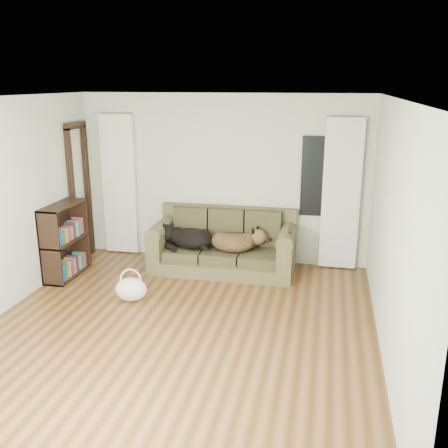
% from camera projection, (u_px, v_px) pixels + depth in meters
% --- Properties ---
extents(floor, '(5.00, 5.00, 0.00)m').
position_uv_depth(floor, '(178.00, 330.00, 5.76)').
color(floor, '#492E12').
rests_on(floor, ground).
extents(ceiling, '(5.00, 5.00, 0.00)m').
position_uv_depth(ceiling, '(171.00, 98.00, 5.04)').
color(ceiling, white).
rests_on(ceiling, ground).
extents(wall_back, '(4.50, 0.04, 2.60)m').
position_uv_depth(wall_back, '(223.00, 179.00, 7.75)').
color(wall_back, '#B2C3A8').
rests_on(wall_back, ground).
extents(wall_right, '(0.04, 5.00, 2.60)m').
position_uv_depth(wall_right, '(392.00, 235.00, 4.95)').
color(wall_right, '#B2C3A8').
rests_on(wall_right, ground).
extents(curtain_left, '(0.55, 0.08, 2.25)m').
position_uv_depth(curtain_left, '(119.00, 185.00, 8.06)').
color(curtain_left, white).
rests_on(curtain_left, ground).
extents(curtain_right, '(0.55, 0.08, 2.25)m').
position_uv_depth(curtain_right, '(341.00, 195.00, 7.36)').
color(curtain_right, white).
rests_on(curtain_right, ground).
extents(window_pane, '(0.50, 0.03, 1.20)m').
position_uv_depth(window_pane, '(318.00, 177.00, 7.40)').
color(window_pane, black).
rests_on(window_pane, wall_back).
extents(door_casing, '(0.07, 0.60, 2.10)m').
position_uv_depth(door_casing, '(80.00, 195.00, 7.83)').
color(door_casing, black).
rests_on(door_casing, ground).
extents(sofa, '(2.12, 0.92, 0.87)m').
position_uv_depth(sofa, '(223.00, 242.00, 7.47)').
color(sofa, '#3F3C29').
rests_on(sofa, floor).
extents(dog_black_lab, '(0.83, 0.71, 0.30)m').
position_uv_depth(dog_black_lab, '(189.00, 239.00, 7.49)').
color(dog_black_lab, black).
rests_on(dog_black_lab, sofa).
extents(dog_shepherd, '(0.70, 0.52, 0.30)m').
position_uv_depth(dog_shepherd, '(236.00, 242.00, 7.35)').
color(dog_shepherd, black).
rests_on(dog_shepherd, sofa).
extents(tv_remote, '(0.07, 0.19, 0.02)m').
position_uv_depth(tv_remote, '(290.00, 231.00, 7.04)').
color(tv_remote, black).
rests_on(tv_remote, sofa).
extents(tote_bag, '(0.51, 0.45, 0.31)m').
position_uv_depth(tote_bag, '(131.00, 289.00, 6.50)').
color(tote_bag, silver).
rests_on(tote_bag, floor).
extents(bookshelf, '(0.35, 0.87, 1.08)m').
position_uv_depth(bookshelf, '(65.00, 243.00, 7.24)').
color(bookshelf, black).
rests_on(bookshelf, floor).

